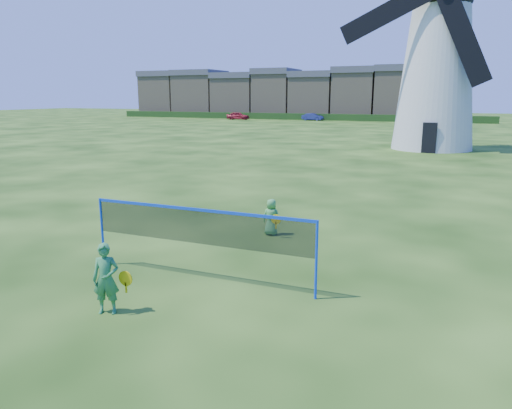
{
  "coord_description": "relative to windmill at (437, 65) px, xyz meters",
  "views": [
    {
      "loc": [
        4.11,
        -8.83,
        3.79
      ],
      "look_at": [
        0.2,
        0.5,
        1.5
      ],
      "focal_mm": 33.9,
      "sensor_mm": 36.0,
      "label": 1
    }
  ],
  "objects": [
    {
      "name": "player_girl",
      "position": [
        -3.68,
        -30.8,
        -5.21
      ],
      "size": [
        0.7,
        0.46,
        1.28
      ],
      "rotation": [
        0.0,
        0.0,
        0.4
      ],
      "color": "#348245",
      "rests_on": "ground"
    },
    {
      "name": "terraced_houses",
      "position": [
        -28.75,
        43.68,
        -1.76
      ],
      "size": [
        51.28,
        8.4,
        8.37
      ],
      "color": "tan",
      "rests_on": "ground"
    },
    {
      "name": "badminton_net",
      "position": [
        -2.94,
        -28.79,
        -4.71
      ],
      "size": [
        5.05,
        0.05,
        1.55
      ],
      "color": "blue",
      "rests_on": "ground"
    },
    {
      "name": "car_left",
      "position": [
        -31.21,
        34.34,
        -5.24
      ],
      "size": [
        3.74,
        1.87,
        1.23
      ],
      "primitive_type": "imported",
      "rotation": [
        0.0,
        0.0,
        1.69
      ],
      "color": "maroon",
      "rests_on": "ground"
    },
    {
      "name": "car_right",
      "position": [
        -19.47,
        36.61,
        -5.31
      ],
      "size": [
        3.39,
        1.47,
        1.09
      ],
      "primitive_type": "imported",
      "rotation": [
        0.0,
        0.0,
        1.47
      ],
      "color": "navy",
      "rests_on": "ground"
    },
    {
      "name": "windmill",
      "position": [
        0.0,
        0.0,
        0.0
      ],
      "size": [
        12.95,
        5.56,
        17.21
      ],
      "color": "silver",
      "rests_on": "ground"
    },
    {
      "name": "hedge",
      "position": [
        -24.27,
        37.68,
        -5.35
      ],
      "size": [
        62.0,
        0.8,
        1.0
      ],
      "primitive_type": "cube",
      "color": "#193814",
      "rests_on": "ground"
    },
    {
      "name": "player_boy",
      "position": [
        -2.76,
        -25.07,
        -5.34
      ],
      "size": [
        0.61,
        0.4,
        1.02
      ],
      "rotation": [
        0.0,
        0.0,
        3.16
      ],
      "color": "#4DA14E",
      "rests_on": "ground"
    },
    {
      "name": "ground",
      "position": [
        -2.27,
        -28.32,
        -5.85
      ],
      "size": [
        220.0,
        220.0,
        0.0
      ],
      "primitive_type": "plane",
      "color": "black",
      "rests_on": "ground"
    }
  ]
}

